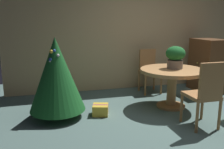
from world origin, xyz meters
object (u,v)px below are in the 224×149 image
object	(u,v)px
holiday_tree	(56,74)
gift_box_gold	(100,110)
flower_vase	(175,56)
wooden_chair_far	(149,68)
wooden_cabinet	(207,65)
wooden_chair_near	(205,92)
round_dining_table	(172,77)

from	to	relation	value
holiday_tree	gift_box_gold	world-z (taller)	holiday_tree
flower_vase	holiday_tree	world-z (taller)	holiday_tree
wooden_chair_far	wooden_cabinet	xyz separation A→B (m)	(1.30, -0.27, 0.06)
wooden_chair_near	flower_vase	bearing A→B (deg)	86.19
wooden_chair_far	gift_box_gold	xyz separation A→B (m)	(-1.36, -1.09, -0.44)
wooden_chair_near	wooden_cabinet	distance (m)	2.17
flower_vase	wooden_chair_near	world-z (taller)	flower_vase
flower_vase	holiday_tree	xyz separation A→B (m)	(-2.13, 0.00, -0.21)
wooden_chair_far	gift_box_gold	size ratio (longest dim) A/B	2.96
gift_box_gold	wooden_chair_near	bearing A→B (deg)	-33.95
holiday_tree	wooden_chair_far	bearing A→B (deg)	25.53
wooden_chair_far	wooden_chair_near	world-z (taller)	wooden_chair_near
round_dining_table	gift_box_gold	size ratio (longest dim) A/B	3.62
round_dining_table	holiday_tree	xyz separation A→B (m)	(-2.07, 0.05, 0.16)
wooden_chair_far	gift_box_gold	world-z (taller)	wooden_chair_far
flower_vase	wooden_cabinet	world-z (taller)	wooden_cabinet
flower_vase	gift_box_gold	xyz separation A→B (m)	(-1.43, -0.09, -0.85)
wooden_chair_far	holiday_tree	world-z (taller)	holiday_tree
flower_vase	gift_box_gold	size ratio (longest dim) A/B	1.27
gift_box_gold	wooden_cabinet	bearing A→B (deg)	16.98
round_dining_table	holiday_tree	size ratio (longest dim) A/B	0.88
wooden_cabinet	wooden_chair_far	bearing A→B (deg)	168.27
wooden_chair_far	wooden_cabinet	bearing A→B (deg)	-11.73
holiday_tree	gift_box_gold	bearing A→B (deg)	-7.98
wooden_cabinet	wooden_chair_near	bearing A→B (deg)	-126.96
flower_vase	wooden_chair_far	xyz separation A→B (m)	(-0.07, 0.99, -0.41)
gift_box_gold	wooden_cabinet	distance (m)	2.83
round_dining_table	wooden_chair_far	xyz separation A→B (m)	(0.00, 1.04, -0.03)
flower_vase	wooden_chair_far	size ratio (longest dim) A/B	0.43
wooden_cabinet	holiday_tree	bearing A→B (deg)	-168.00
wooden_chair_far	wooden_chair_near	xyz separation A→B (m)	(-0.00, -2.00, 0.03)
round_dining_table	flower_vase	xyz separation A→B (m)	(0.07, 0.05, 0.38)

